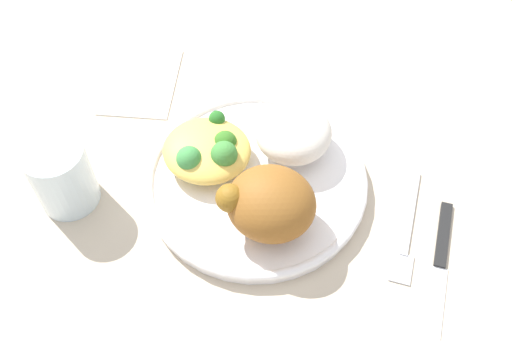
{
  "coord_description": "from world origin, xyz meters",
  "views": [
    {
      "loc": [
        -0.1,
        0.36,
        0.55
      ],
      "look_at": [
        0.0,
        0.0,
        0.03
      ],
      "focal_mm": 41.09,
      "sensor_mm": 36.0,
      "label": 1
    }
  ],
  "objects_px": {
    "napkin": "(141,81)",
    "mac_cheese_with_broccoli": "(208,150)",
    "rice_pile": "(293,132)",
    "knife": "(440,265)",
    "roasted_chicken": "(269,203)",
    "fork": "(407,231)",
    "plate": "(256,181)",
    "water_glass": "(62,176)"
  },
  "relations": [
    {
      "from": "water_glass",
      "to": "napkin",
      "type": "distance_m",
      "value": 0.19
    },
    {
      "from": "plate",
      "to": "rice_pile",
      "type": "bearing_deg",
      "value": -119.33
    },
    {
      "from": "rice_pile",
      "to": "napkin",
      "type": "xyz_separation_m",
      "value": [
        0.22,
        -0.07,
        -0.04
      ]
    },
    {
      "from": "rice_pile",
      "to": "knife",
      "type": "xyz_separation_m",
      "value": [
        -0.18,
        0.1,
        -0.04
      ]
    },
    {
      "from": "plate",
      "to": "roasted_chicken",
      "type": "xyz_separation_m",
      "value": [
        -0.03,
        0.05,
        0.04
      ]
    },
    {
      "from": "plate",
      "to": "rice_pile",
      "type": "xyz_separation_m",
      "value": [
        -0.03,
        -0.05,
        0.03
      ]
    },
    {
      "from": "roasted_chicken",
      "to": "rice_pile",
      "type": "height_order",
      "value": "roasted_chicken"
    },
    {
      "from": "plate",
      "to": "water_glass",
      "type": "relative_size",
      "value": 3.0
    },
    {
      "from": "fork",
      "to": "knife",
      "type": "height_order",
      "value": "knife"
    },
    {
      "from": "knife",
      "to": "napkin",
      "type": "xyz_separation_m",
      "value": [
        0.39,
        -0.17,
        -0.0
      ]
    },
    {
      "from": "mac_cheese_with_broccoli",
      "to": "water_glass",
      "type": "distance_m",
      "value": 0.16
    },
    {
      "from": "plate",
      "to": "knife",
      "type": "height_order",
      "value": "plate"
    },
    {
      "from": "rice_pile",
      "to": "mac_cheese_with_broccoli",
      "type": "xyz_separation_m",
      "value": [
        0.09,
        0.04,
        -0.01
      ]
    },
    {
      "from": "fork",
      "to": "napkin",
      "type": "height_order",
      "value": "fork"
    },
    {
      "from": "mac_cheese_with_broccoli",
      "to": "water_glass",
      "type": "xyz_separation_m",
      "value": [
        0.14,
        0.08,
        0.0
      ]
    },
    {
      "from": "roasted_chicken",
      "to": "fork",
      "type": "height_order",
      "value": "roasted_chicken"
    },
    {
      "from": "roasted_chicken",
      "to": "napkin",
      "type": "relative_size",
      "value": 0.81
    },
    {
      "from": "mac_cheese_with_broccoli",
      "to": "knife",
      "type": "relative_size",
      "value": 0.52
    },
    {
      "from": "plate",
      "to": "water_glass",
      "type": "xyz_separation_m",
      "value": [
        0.19,
        0.07,
        0.03
      ]
    },
    {
      "from": "plate",
      "to": "napkin",
      "type": "distance_m",
      "value": 0.22
    },
    {
      "from": "knife",
      "to": "fork",
      "type": "bearing_deg",
      "value": -41.69
    },
    {
      "from": "roasted_chicken",
      "to": "plate",
      "type": "bearing_deg",
      "value": -62.1
    },
    {
      "from": "water_glass",
      "to": "mac_cheese_with_broccoli",
      "type": "bearing_deg",
      "value": -151.22
    },
    {
      "from": "water_glass",
      "to": "plate",
      "type": "bearing_deg",
      "value": -160.87
    },
    {
      "from": "napkin",
      "to": "knife",
      "type": "bearing_deg",
      "value": 156.95
    },
    {
      "from": "plate",
      "to": "knife",
      "type": "distance_m",
      "value": 0.21
    },
    {
      "from": "plate",
      "to": "roasted_chicken",
      "type": "height_order",
      "value": "roasted_chicken"
    },
    {
      "from": "roasted_chicken",
      "to": "rice_pile",
      "type": "relative_size",
      "value": 1.13
    },
    {
      "from": "rice_pile",
      "to": "knife",
      "type": "bearing_deg",
      "value": 150.6
    },
    {
      "from": "fork",
      "to": "knife",
      "type": "distance_m",
      "value": 0.05
    },
    {
      "from": "mac_cheese_with_broccoli",
      "to": "knife",
      "type": "xyz_separation_m",
      "value": [
        -0.26,
        0.06,
        -0.03
      ]
    },
    {
      "from": "rice_pile",
      "to": "fork",
      "type": "relative_size",
      "value": 0.61
    },
    {
      "from": "plate",
      "to": "knife",
      "type": "bearing_deg",
      "value": 166.79
    },
    {
      "from": "plate",
      "to": "mac_cheese_with_broccoli",
      "type": "distance_m",
      "value": 0.06
    },
    {
      "from": "plate",
      "to": "fork",
      "type": "relative_size",
      "value": 1.74
    },
    {
      "from": "mac_cheese_with_broccoli",
      "to": "napkin",
      "type": "bearing_deg",
      "value": -40.59
    },
    {
      "from": "napkin",
      "to": "mac_cheese_with_broccoli",
      "type": "bearing_deg",
      "value": 139.41
    },
    {
      "from": "plate",
      "to": "roasted_chicken",
      "type": "distance_m",
      "value": 0.07
    },
    {
      "from": "fork",
      "to": "water_glass",
      "type": "xyz_separation_m",
      "value": [
        0.37,
        0.05,
        0.04
      ]
    },
    {
      "from": "plate",
      "to": "fork",
      "type": "xyz_separation_m",
      "value": [
        -0.17,
        0.02,
        -0.01
      ]
    },
    {
      "from": "knife",
      "to": "water_glass",
      "type": "distance_m",
      "value": 0.41
    },
    {
      "from": "mac_cheese_with_broccoli",
      "to": "water_glass",
      "type": "relative_size",
      "value": 1.19
    }
  ]
}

